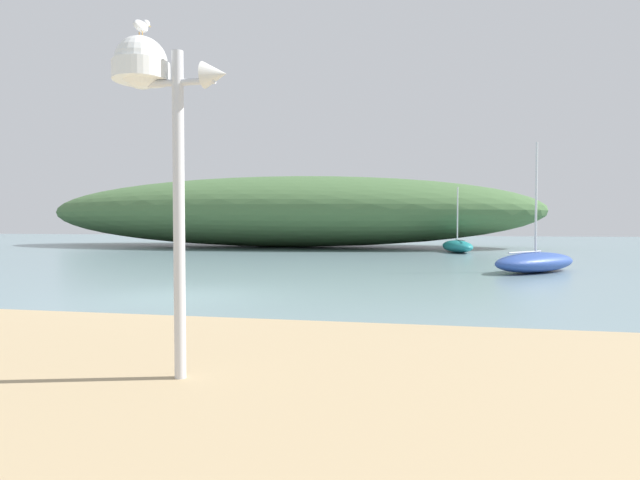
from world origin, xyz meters
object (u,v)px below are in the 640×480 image
object	(u,v)px
mast_structure	(152,91)
sailboat_inner_mooring	(535,262)
sailboat_near_shore	(457,246)
seagull_on_radar	(142,26)

from	to	relation	value
mast_structure	sailboat_inner_mooring	xyz separation A→B (m)	(6.91, 15.07, -2.82)
mast_structure	sailboat_inner_mooring	bearing A→B (deg)	65.35
sailboat_near_shore	mast_structure	bearing A→B (deg)	-100.28
seagull_on_radar	sailboat_near_shore	bearing A→B (deg)	79.47
mast_structure	seagull_on_radar	size ratio (longest dim) A/B	12.91
mast_structure	sailboat_near_shore	bearing A→B (deg)	79.72
mast_structure	sailboat_near_shore	xyz separation A→B (m)	(4.98, 27.48, -2.82)
mast_structure	sailboat_inner_mooring	world-z (taller)	sailboat_inner_mooring
sailboat_inner_mooring	seagull_on_radar	bearing A→B (deg)	-115.05
seagull_on_radar	sailboat_inner_mooring	distance (m)	16.98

